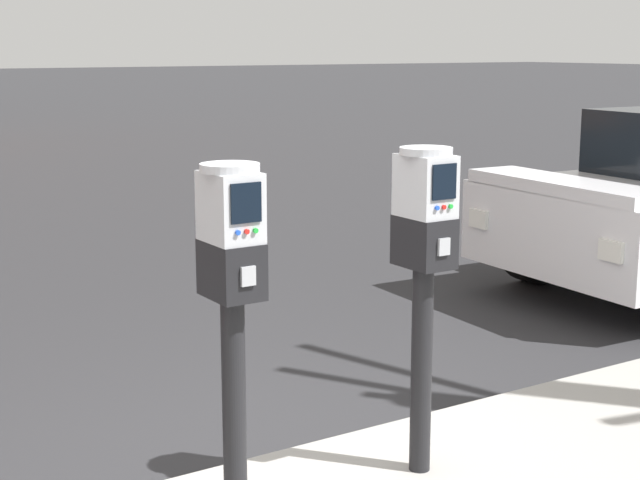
{
  "coord_description": "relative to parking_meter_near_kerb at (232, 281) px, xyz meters",
  "views": [
    {
      "loc": [
        -1.94,
        -3.36,
        1.94
      ],
      "look_at": [
        0.08,
        -0.19,
        1.18
      ],
      "focal_mm": 54.47,
      "sensor_mm": 36.0,
      "label": 1
    }
  ],
  "objects": [
    {
      "name": "parking_meter_twin_adjacent",
      "position": [
        0.89,
        0.0,
        0.01
      ],
      "size": [
        0.22,
        0.25,
        1.39
      ],
      "rotation": [
        0.0,
        0.0,
        -1.57
      ],
      "color": "black",
      "rests_on": "sidewalk_slab"
    },
    {
      "name": "parking_meter_near_kerb",
      "position": [
        0.0,
        0.0,
        0.0
      ],
      "size": [
        0.22,
        0.25,
        1.38
      ],
      "rotation": [
        0.0,
        0.0,
        -1.57
      ],
      "color": "black",
      "rests_on": "sidewalk_slab"
    }
  ]
}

